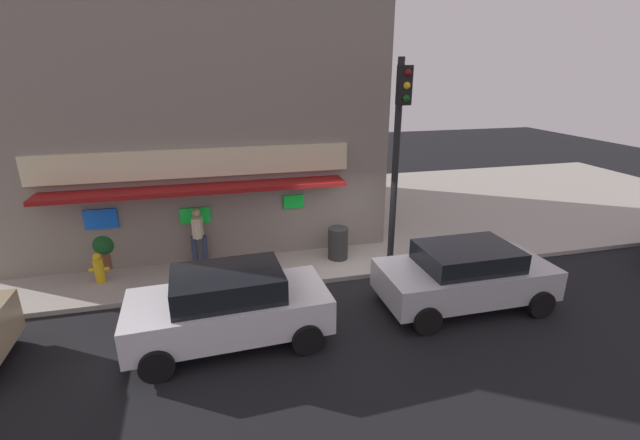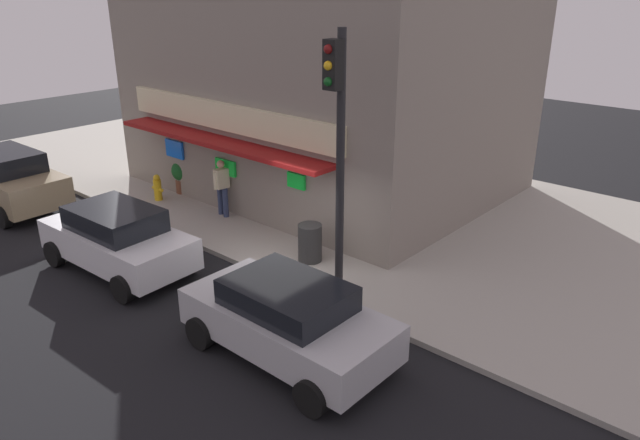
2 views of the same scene
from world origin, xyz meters
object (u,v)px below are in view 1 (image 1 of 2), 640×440
object	(u,v)px
parked_car_silver	(465,275)
parked_car_white	(229,306)
pedestrian	(198,235)
potted_plant_by_doorway	(105,247)
fire_hydrant	(99,268)
traffic_light	(399,139)
trash_can	(338,243)

from	to	relation	value
parked_car_silver	parked_car_white	distance (m)	5.51
pedestrian	potted_plant_by_doorway	world-z (taller)	pedestrian
potted_plant_by_doorway	fire_hydrant	bearing A→B (deg)	-90.10
parked_car_white	traffic_light	bearing A→B (deg)	28.26
fire_hydrant	trash_can	xyz separation A→B (m)	(6.44, -0.06, 0.07)
fire_hydrant	parked_car_silver	xyz separation A→B (m)	(8.68, -3.12, 0.26)
trash_can	potted_plant_by_doorway	xyz separation A→B (m)	(-6.44, 1.03, 0.14)
fire_hydrant	parked_car_silver	bearing A→B (deg)	-19.77
trash_can	traffic_light	bearing A→B (deg)	-26.19
pedestrian	fire_hydrant	bearing A→B (deg)	-168.90
traffic_light	pedestrian	world-z (taller)	traffic_light
parked_car_silver	trash_can	bearing A→B (deg)	126.14
potted_plant_by_doorway	traffic_light	bearing A→B (deg)	-12.33
fire_hydrant	pedestrian	xyz separation A→B (m)	(2.53, 0.50, 0.50)
trash_can	potted_plant_by_doorway	world-z (taller)	potted_plant_by_doorway
traffic_light	pedestrian	xyz separation A→B (m)	(-5.31, 1.24, -2.65)
traffic_light	potted_plant_by_doorway	xyz separation A→B (m)	(-7.84, 1.71, -2.94)
fire_hydrant	potted_plant_by_doorway	distance (m)	0.99
traffic_light	potted_plant_by_doorway	size ratio (longest dim) A/B	5.18
parked_car_silver	parked_car_white	bearing A→B (deg)	-178.57
traffic_light	fire_hydrant	distance (m)	8.49
trash_can	parked_car_white	size ratio (longest dim) A/B	0.23
traffic_light	parked_car_white	xyz separation A→B (m)	(-4.68, -2.51, -2.86)
pedestrian	parked_car_white	world-z (taller)	pedestrian
trash_can	parked_car_white	xyz separation A→B (m)	(-3.27, -3.20, 0.22)
fire_hydrant	parked_car_silver	world-z (taller)	parked_car_silver
pedestrian	potted_plant_by_doorway	xyz separation A→B (m)	(-2.53, 0.47, -0.30)
trash_can	potted_plant_by_doorway	size ratio (longest dim) A/B	0.87
traffic_light	fire_hydrant	xyz separation A→B (m)	(-7.85, 0.75, -3.15)
trash_can	parked_car_silver	distance (m)	3.80
fire_hydrant	pedestrian	bearing A→B (deg)	11.10
pedestrian	parked_car_silver	xyz separation A→B (m)	(6.15, -3.62, -0.24)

